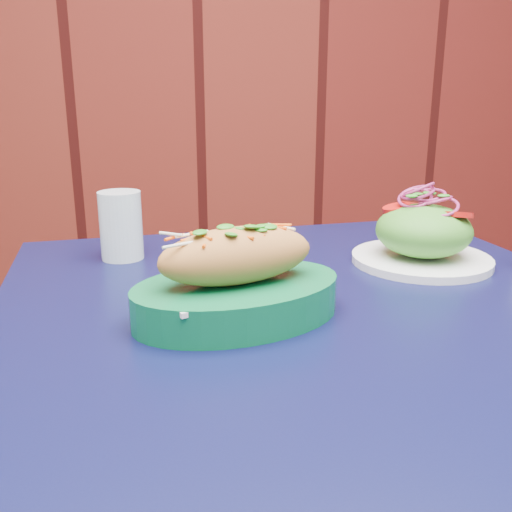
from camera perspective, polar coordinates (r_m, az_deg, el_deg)
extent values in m
cube|color=black|center=(0.75, 5.76, -5.49)|extent=(0.88, 0.88, 0.03)
cylinder|color=black|center=(1.18, -17.01, -18.02)|extent=(0.04, 0.04, 0.72)
cylinder|color=black|center=(1.31, 14.20, -14.07)|extent=(0.04, 0.04, 0.72)
cube|color=white|center=(0.67, -1.89, -2.92)|extent=(0.22, 0.17, 0.01)
ellipsoid|color=#C2773D|center=(0.66, -1.92, 0.07)|extent=(0.20, 0.13, 0.07)
cylinder|color=white|center=(0.93, 16.18, -0.32)|extent=(0.21, 0.21, 0.01)
ellipsoid|color=#4C992D|center=(0.91, 16.41, 2.45)|extent=(0.15, 0.15, 0.08)
cylinder|color=red|center=(0.90, 19.62, 4.24)|extent=(0.04, 0.04, 0.01)
cylinder|color=red|center=(0.92, 13.90, 4.96)|extent=(0.04, 0.04, 0.01)
cylinder|color=red|center=(0.95, 15.48, 5.16)|extent=(0.04, 0.04, 0.01)
torus|color=#9B215E|center=(0.90, 16.64, 5.23)|extent=(0.05, 0.05, 0.00)
torus|color=#9B215E|center=(0.90, 16.66, 5.48)|extent=(0.05, 0.05, 0.00)
torus|color=#9B215E|center=(0.90, 16.68, 5.72)|extent=(0.05, 0.05, 0.00)
torus|color=#9B215E|center=(0.90, 16.70, 5.97)|extent=(0.05, 0.05, 0.00)
torus|color=#9B215E|center=(0.90, 16.72, 6.22)|extent=(0.05, 0.05, 0.00)
torus|color=#9B215E|center=(0.90, 16.74, 6.47)|extent=(0.05, 0.05, 0.00)
cylinder|color=silver|center=(0.93, -13.35, 2.99)|extent=(0.07, 0.07, 0.11)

